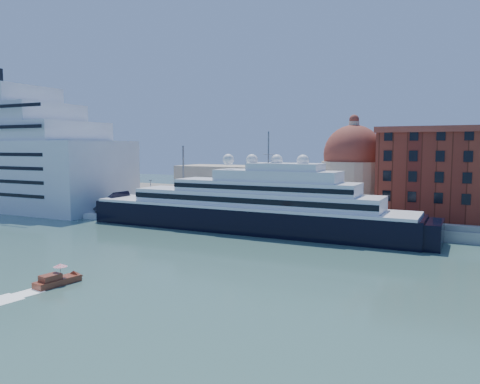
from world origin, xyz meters
The scene contains 10 objects.
ground centered at (0.00, 0.00, 0.00)m, with size 400.00×400.00×0.00m, color #365E56.
quay centered at (0.00, 34.00, 1.25)m, with size 180.00×10.00×2.50m, color gray.
land centered at (0.00, 75.00, 1.00)m, with size 260.00×72.00×2.00m, color slate.
quay_fence centered at (0.00, 29.50, 3.10)m, with size 180.00×0.10×1.20m, color slate.
superyacht centered at (1.39, 23.00, 4.80)m, with size 92.98×12.89×27.79m.
service_barge centered at (-38.24, 22.23, 0.82)m, with size 13.25×6.81×2.85m.
water_taxi centered at (-1.01, -29.74, 0.78)m, with size 3.20×7.07×3.24m.
warehouse centered at (52.00, 52.00, 13.79)m, with size 43.00×19.00×23.25m.
church centered at (6.39, 57.72, 10.91)m, with size 66.00×18.00×25.50m.
lamp_posts centered at (-12.67, 32.27, 9.84)m, with size 120.80×2.40×18.00m.
Camera 1 is at (53.08, -77.69, 20.33)m, focal length 35.00 mm.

